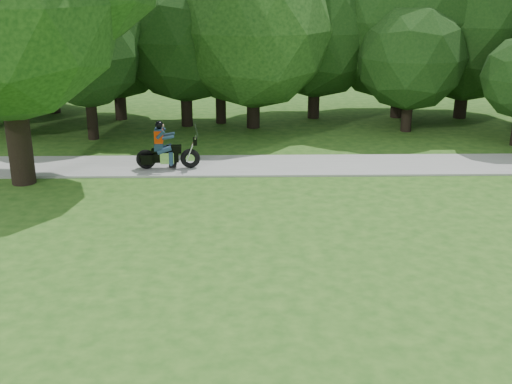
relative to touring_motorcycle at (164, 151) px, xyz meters
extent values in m
plane|color=#255418|center=(6.58, -7.65, -0.60)|extent=(100.00, 100.00, 0.00)
cube|color=gray|center=(6.58, 0.35, -0.57)|extent=(60.00, 2.20, 0.06)
cylinder|color=black|center=(1.53, 6.39, 0.30)|extent=(0.41, 0.41, 1.80)
sphere|color=black|center=(1.53, 6.39, 2.55)|extent=(4.16, 4.16, 4.16)
cylinder|color=black|center=(-3.02, 3.90, 0.30)|extent=(0.39, 0.39, 1.80)
sphere|color=black|center=(-3.02, 3.90, 2.42)|extent=(3.76, 3.76, 3.76)
cylinder|color=black|center=(5.33, 7.23, 0.30)|extent=(0.48, 0.48, 1.80)
sphere|color=black|center=(5.33, 7.23, 3.00)|extent=(5.55, 5.55, 5.55)
cylinder|color=black|center=(2.81, 5.56, 0.30)|extent=(0.50, 0.50, 1.80)
sphere|color=#163D11|center=(2.81, 5.56, 3.16)|extent=(6.03, 6.03, 6.03)
cylinder|color=black|center=(11.41, 7.14, 0.30)|extent=(0.52, 0.52, 1.80)
sphere|color=black|center=(11.41, 7.14, 3.27)|extent=(6.38, 6.38, 6.38)
cylinder|color=black|center=(8.61, 4.86, 0.15)|extent=(0.40, 0.40, 1.50)
sphere|color=black|center=(8.61, 4.86, 2.21)|extent=(4.05, 4.05, 4.05)
cylinder|color=black|center=(-2.59, 7.12, 0.30)|extent=(0.47, 0.47, 1.80)
sphere|color=black|center=(-2.59, 7.12, 2.97)|extent=(5.45, 5.45, 5.45)
cylinder|color=black|center=(-5.72, 8.46, 0.30)|extent=(0.54, 0.54, 1.80)
sphere|color=black|center=(-5.72, 8.46, 3.43)|extent=(6.86, 6.86, 6.86)
cylinder|color=black|center=(0.21, 5.90, 0.30)|extent=(0.45, 0.45, 1.80)
sphere|color=black|center=(0.21, 5.90, 2.79)|extent=(4.91, 4.91, 4.91)
cylinder|color=black|center=(8.83, 7.31, 0.30)|extent=(0.54, 0.54, 1.80)
sphere|color=black|center=(8.83, 7.31, 3.42)|extent=(6.85, 6.85, 6.85)
cylinder|color=black|center=(-5.99, 4.11, -0.15)|extent=(0.31, 0.31, 0.90)
sphere|color=black|center=(-5.99, 4.11, 0.98)|extent=(2.12, 2.12, 2.12)
cylinder|color=black|center=(-3.92, -1.15, 1.50)|extent=(0.68, 0.68, 4.20)
sphere|color=#163D11|center=(-3.92, -1.15, 4.40)|extent=(6.40, 6.40, 6.40)
torus|color=black|center=(-0.55, -0.03, -0.24)|extent=(0.62, 0.20, 0.61)
torus|color=black|center=(0.79, 0.04, -0.24)|extent=(0.62, 0.20, 0.61)
cube|color=black|center=(-0.04, 0.00, -0.19)|extent=(0.98, 0.26, 0.28)
cube|color=silver|center=(0.09, 0.00, -0.19)|extent=(0.43, 0.32, 0.35)
cube|color=black|center=(0.31, 0.02, 0.07)|extent=(0.46, 0.28, 0.23)
cube|color=black|center=(-0.15, -0.01, 0.03)|extent=(0.46, 0.30, 0.09)
cylinder|color=silver|center=(0.83, 0.04, 0.07)|extent=(0.35, 0.06, 0.78)
cylinder|color=silver|center=(0.97, 0.05, 0.44)|extent=(0.06, 0.56, 0.03)
cube|color=black|center=(-0.50, -0.22, -0.19)|extent=(0.37, 0.12, 0.29)
cube|color=black|center=(-0.52, 0.16, -0.19)|extent=(0.37, 0.12, 0.29)
cube|color=navy|center=(-0.15, -0.01, 0.15)|extent=(0.28, 0.34, 0.21)
cube|color=navy|center=(-0.13, -0.01, 0.46)|extent=(0.24, 0.38, 0.49)
cube|color=#EB3204|center=(-0.13, -0.01, 0.48)|extent=(0.27, 0.41, 0.38)
sphere|color=black|center=(-0.10, -0.01, 0.83)|extent=(0.24, 0.24, 0.24)
camera|label=1|loc=(2.44, -18.87, 5.26)|focal=45.00mm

